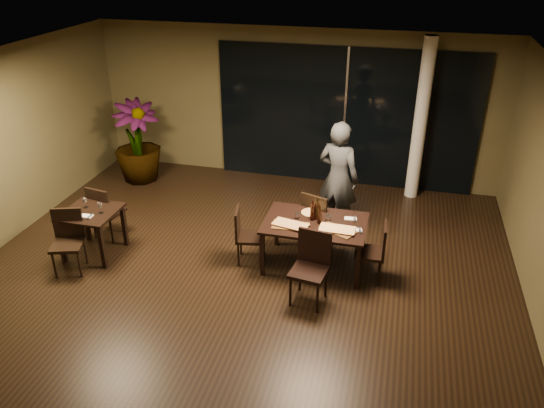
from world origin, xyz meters
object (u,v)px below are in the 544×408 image
Objects in this scene: main_table at (315,227)px; bottle_a at (313,210)px; chair_main_near at (311,263)px; chair_side_near at (68,237)px; bottle_c at (317,208)px; chair_main_far at (317,217)px; side_table at (91,218)px; chair_side_far at (104,210)px; bottle_b at (320,215)px; chair_main_right at (375,249)px; diner at (338,178)px; potted_plant at (137,142)px; chair_main_left at (245,233)px.

bottle_a reaches higher than main_table.
chair_side_near is at bearing -169.13° from chair_main_near.
main_table is 0.27m from bottle_c.
bottle_c reaches higher than chair_main_far.
side_table is 0.85× the size of chair_side_far.
bottle_c is (3.47, 0.14, 0.40)m from chair_side_far.
chair_side_near is 3.36× the size of bottle_b.
chair_main_near is at bearing -4.95° from side_table.
chair_main_right is 4.50m from chair_side_near.
bottle_a is at bearing 146.45° from bottle_b.
chair_side_far is 0.49× the size of diner.
diner reaches higher than chair_main_right.
main_table is 1.22m from diner.
potted_plant is at bearing 102.28° from side_table.
side_table is 3.51m from chair_main_near.
chair_main_left is at bearing -168.83° from bottle_a.
chair_main_left is 3.81m from potted_plant.
chair_main_right is 1.06m from bottle_a.
main_table is 0.25m from bottle_a.
chair_main_right is 0.55× the size of potted_plant.
chair_side_near reaches higher than chair_main_left.
side_table is 2.38m from chair_main_left.
chair_main_left is (2.35, 0.37, -0.13)m from side_table.
chair_main_far is 3.41× the size of bottle_b.
side_table is 0.84× the size of chair_side_near.
main_table is at bearing -100.84° from chair_main_right.
main_table is 4.68× the size of bottle_a.
side_table is at bearing -87.81° from chair_main_right.
chair_main_far is at bearing 17.09° from side_table.
chair_main_left is 3.13× the size of bottle_b.
chair_main_far is 3.03× the size of bottle_a.
chair_main_far is 1.04× the size of chair_side_far.
chair_main_far is at bearing -127.02° from chair_main_right.
chair_side_near reaches higher than side_table.
bottle_a is (3.94, -2.20, 0.09)m from potted_plant.
potted_plant is at bearing -3.85° from chair_main_far.
chair_main_far is at bearing 5.01° from chair_side_near.
bottle_c reaches higher than chair_main_right.
chair_side_near is at bearing -163.63° from bottle_a.
chair_main_left is 1.84m from diner.
chair_main_far reaches higher than chair_main_left.
chair_side_near is 3.26m from potted_plant.
potted_plant reaches higher than chair_main_left.
chair_main_left is 2.53× the size of bottle_c.
chair_main_near is at bearing -80.07° from bottle_a.
bottle_a is (-0.00, -0.46, 0.37)m from chair_main_far.
bottle_b is (-0.11, -1.18, -0.07)m from diner.
chair_main_near is (3.49, -0.30, -0.06)m from side_table.
diner reaches higher than bottle_a.
bottle_c is at bearing -107.39° from chair_main_right.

